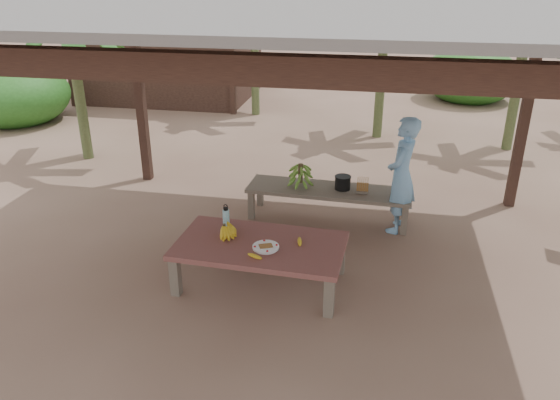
% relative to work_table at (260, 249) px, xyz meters
% --- Properties ---
extents(ground, '(80.00, 80.00, 0.00)m').
position_rel_work_table_xyz_m(ground, '(0.30, 0.43, -0.43)').
color(ground, brown).
rests_on(ground, ground).
extents(pavilion, '(6.60, 5.60, 2.95)m').
position_rel_work_table_xyz_m(pavilion, '(0.29, 0.42, 2.34)').
color(pavilion, black).
rests_on(pavilion, ground).
extents(work_table, '(1.84, 1.08, 0.50)m').
position_rel_work_table_xyz_m(work_table, '(0.00, 0.00, 0.00)').
color(work_table, brown).
rests_on(work_table, ground).
extents(bench, '(2.22, 0.70, 0.45)m').
position_rel_work_table_xyz_m(bench, '(0.55, 1.77, -0.04)').
color(bench, brown).
rests_on(bench, ground).
extents(ripe_banana_bunch, '(0.30, 0.28, 0.16)m').
position_rel_work_table_xyz_m(ripe_banana_bunch, '(-0.42, 0.09, 0.14)').
color(ripe_banana_bunch, gold).
rests_on(ripe_banana_bunch, work_table).
extents(plate, '(0.28, 0.28, 0.04)m').
position_rel_work_table_xyz_m(plate, '(0.08, -0.11, 0.08)').
color(plate, white).
rests_on(plate, work_table).
extents(loose_banana_front, '(0.17, 0.08, 0.04)m').
position_rel_work_table_xyz_m(loose_banana_front, '(0.02, -0.32, 0.09)').
color(loose_banana_front, gold).
rests_on(loose_banana_front, work_table).
extents(loose_banana_side, '(0.07, 0.16, 0.04)m').
position_rel_work_table_xyz_m(loose_banana_side, '(0.42, 0.08, 0.09)').
color(loose_banana_side, gold).
rests_on(loose_banana_side, work_table).
extents(water_flask, '(0.08, 0.08, 0.29)m').
position_rel_work_table_xyz_m(water_flask, '(-0.46, 0.30, 0.18)').
color(water_flask, '#40B1C8').
rests_on(water_flask, work_table).
extents(green_banana_stalk, '(0.31, 0.31, 0.34)m').
position_rel_work_table_xyz_m(green_banana_stalk, '(0.16, 1.79, 0.18)').
color(green_banana_stalk, '#598C2D').
rests_on(green_banana_stalk, bench).
extents(cooking_pot, '(0.21, 0.21, 0.18)m').
position_rel_work_table_xyz_m(cooking_pot, '(0.73, 1.80, 0.10)').
color(cooking_pot, black).
rests_on(cooking_pot, bench).
extents(skewer_rack, '(0.18, 0.09, 0.24)m').
position_rel_work_table_xyz_m(skewer_rack, '(1.00, 1.70, 0.14)').
color(skewer_rack, '#A57F47').
rests_on(skewer_rack, bench).
extents(woman, '(0.52, 0.65, 1.53)m').
position_rel_work_table_xyz_m(woman, '(1.49, 1.62, 0.33)').
color(woman, '#72A8D8').
rests_on(woman, ground).
extents(hut, '(4.40, 3.43, 2.85)m').
position_rel_work_table_xyz_m(hut, '(-4.20, 8.43, 0.67)').
color(hut, black).
rests_on(hut, ground).
extents(banana_plant_ne, '(1.80, 1.80, 2.90)m').
position_rel_work_table_xyz_m(banana_plant_ne, '(3.55, 5.42, 1.99)').
color(banana_plant_ne, '#596638').
rests_on(banana_plant_ne, ground).
extents(banana_plant_n, '(1.80, 1.80, 2.81)m').
position_rel_work_table_xyz_m(banana_plant_n, '(1.12, 5.76, 1.90)').
color(banana_plant_n, '#596638').
rests_on(banana_plant_n, ground).
extents(banana_plant_w, '(1.80, 1.80, 2.80)m').
position_rel_work_table_xyz_m(banana_plant_w, '(-3.97, 3.49, 1.88)').
color(banana_plant_w, '#596638').
rests_on(banana_plant_w, ground).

